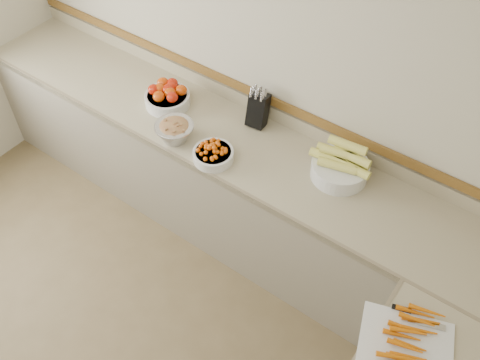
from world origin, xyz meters
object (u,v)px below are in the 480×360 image
Objects in this scene: cherry_tomato_bowl at (213,153)px; rhubarb_bowl at (175,130)px; knife_block at (258,109)px; tomato_bowl at (167,96)px; corn_bowl at (341,166)px; cutting_board at (408,340)px.

cherry_tomato_bowl is 0.31m from rhubarb_bowl.
knife_block is 0.63m from tomato_bowl.
cherry_tomato_bowl is at bearing -94.12° from knife_block.
rhubarb_bowl is at bearing -161.61° from corn_bowl.
rhubarb_bowl is (0.27, -0.23, 0.00)m from tomato_bowl.
rhubarb_bowl is (-0.99, -0.33, -0.01)m from corn_bowl.
cherry_tomato_bowl is at bearing -154.42° from corn_bowl.
cherry_tomato_bowl is 1.51m from cutting_board.
corn_bowl is 1.51× the size of rhubarb_bowl.
tomato_bowl is 2.13m from cutting_board.
knife_block is 0.58× the size of cutting_board.
rhubarb_bowl is at bearing -41.50° from tomato_bowl.
corn_bowl is 1.07m from cutting_board.
cherry_tomato_bowl is at bearing -22.30° from tomato_bowl.
knife_block is 1.15× the size of cherry_tomato_bowl.
cherry_tomato_bowl is (0.57, -0.23, -0.02)m from tomato_bowl.
rhubarb_bowl is 1.81m from cutting_board.
rhubarb_bowl is at bearing -179.85° from cherry_tomato_bowl.
corn_bowl is at bearing 135.80° from cutting_board.
tomato_bowl is at bearing 162.19° from cutting_board.
knife_block is 0.77× the size of corn_bowl.
corn_bowl is (0.66, -0.10, -0.04)m from knife_block.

